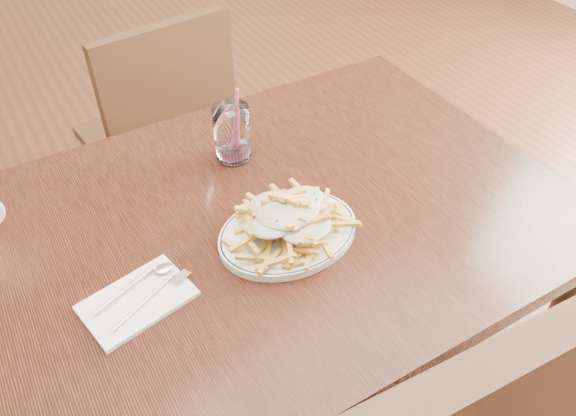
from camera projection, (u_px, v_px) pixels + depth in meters
floor at (265, 414)px, 1.56m from camera, size 7.00×7.00×0.00m
table at (256, 248)px, 1.11m from camera, size 1.20×0.80×0.75m
chair_far at (163, 129)px, 1.73m from camera, size 0.44×0.44×0.86m
fries_plate at (288, 233)px, 1.02m from camera, size 0.27×0.24×0.02m
loaded_fries at (288, 215)px, 0.99m from camera, size 0.27×0.24×0.07m
napkin at (137, 301)px, 0.91m from camera, size 0.19×0.14×0.01m
cutlery at (135, 296)px, 0.91m from camera, size 0.17×0.12×0.01m
water_glass at (232, 136)px, 1.16m from camera, size 0.07×0.07×0.16m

